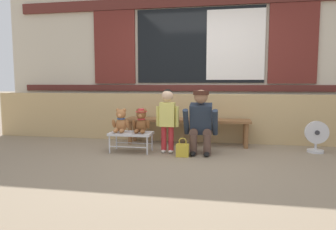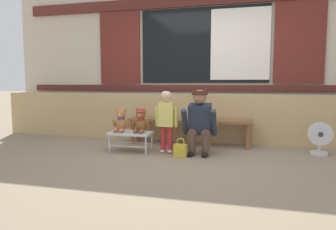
# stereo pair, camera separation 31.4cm
# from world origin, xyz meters

# --- Properties ---
(ground_plane) EXTENTS (60.00, 60.00, 0.00)m
(ground_plane) POSITION_xyz_m (0.00, 0.00, 0.00)
(ground_plane) COLOR #84725B
(brick_low_wall) EXTENTS (7.79, 0.25, 0.85)m
(brick_low_wall) POSITION_xyz_m (0.00, 1.43, 0.42)
(brick_low_wall) COLOR tan
(brick_low_wall) RESTS_ON ground
(shop_facade) EXTENTS (7.95, 0.26, 3.35)m
(shop_facade) POSITION_xyz_m (0.00, 1.94, 1.69)
(shop_facade) COLOR beige
(shop_facade) RESTS_ON ground
(wooden_bench_long) EXTENTS (2.10, 0.40, 0.44)m
(wooden_bench_long) POSITION_xyz_m (-0.12, 1.06, 0.37)
(wooden_bench_long) COLOR brown
(wooden_bench_long) RESTS_ON ground
(small_display_bench) EXTENTS (0.64, 0.36, 0.30)m
(small_display_bench) POSITION_xyz_m (-0.89, 0.34, 0.27)
(small_display_bench) COLOR silver
(small_display_bench) RESTS_ON ground
(teddy_bear_plain) EXTENTS (0.28, 0.26, 0.36)m
(teddy_bear_plain) POSITION_xyz_m (-1.05, 0.35, 0.46)
(teddy_bear_plain) COLOR #A86B3D
(teddy_bear_plain) RESTS_ON small_display_bench
(teddy_bear_with_hat) EXTENTS (0.28, 0.27, 0.36)m
(teddy_bear_with_hat) POSITION_xyz_m (-0.73, 0.35, 0.47)
(teddy_bear_with_hat) COLOR brown
(teddy_bear_with_hat) RESTS_ON small_display_bench
(child_standing) EXTENTS (0.35, 0.18, 0.96)m
(child_standing) POSITION_xyz_m (-0.34, 0.39, 0.59)
(child_standing) COLOR #B7282D
(child_standing) RESTS_ON ground
(adult_crouching) EXTENTS (0.50, 0.49, 0.95)m
(adult_crouching) POSITION_xyz_m (0.16, 0.43, 0.48)
(adult_crouching) COLOR brown
(adult_crouching) RESTS_ON ground
(handbag_on_ground) EXTENTS (0.18, 0.11, 0.27)m
(handbag_on_ground) POSITION_xyz_m (-0.08, 0.19, 0.10)
(handbag_on_ground) COLOR gold
(handbag_on_ground) RESTS_ON ground
(floor_fan) EXTENTS (0.34, 0.24, 0.48)m
(floor_fan) POSITION_xyz_m (1.86, 0.80, 0.24)
(floor_fan) COLOR silver
(floor_fan) RESTS_ON ground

